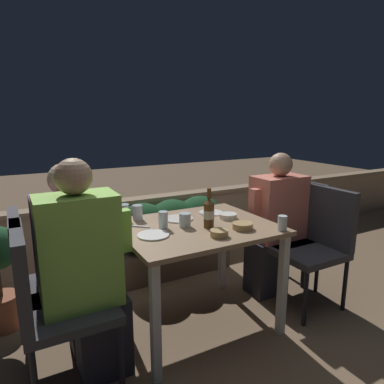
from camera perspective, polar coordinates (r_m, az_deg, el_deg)
The scene contains 24 objects.
ground_plane at distance 2.67m, azimuth 0.69°, elevation -21.12°, with size 16.00×16.00×0.00m, color #7A6047.
parapet_wall at distance 3.72m, azimuth -10.11°, elevation -5.83°, with size 9.00×0.18×0.64m.
dining_table at distance 2.37m, azimuth 0.73°, elevation -7.80°, with size 1.02×0.84×0.75m.
planter_hedge at distance 3.28m, azimuth -3.22°, elevation -6.75°, with size 1.08×0.47×0.72m.
chair_left_near at distance 2.01m, azimuth -23.07°, elevation -15.62°, with size 0.48×0.48×0.94m.
person_green_blouse at distance 2.00m, azimuth -17.10°, elevation -12.79°, with size 0.49×0.26×1.27m.
chair_left_far at distance 2.27m, azimuth -23.97°, elevation -12.48°, with size 0.48×0.48×0.94m.
person_purple_stripe at distance 2.26m, azimuth -18.63°, elevation -10.64°, with size 0.48×0.26×1.21m.
chair_right_near at distance 2.88m, azimuth 20.17°, elevation -6.89°, with size 0.48×0.48×0.94m.
chair_right_far at distance 3.10m, azimuth 16.46°, elevation -5.23°, with size 0.48×0.48×0.94m.
person_coral_top at distance 2.95m, azimuth 13.53°, elevation -5.24°, with size 0.50×0.26×1.19m.
beer_bottle at distance 2.27m, azimuth 2.83°, elevation -3.47°, with size 0.07×0.07×0.27m.
plate_0 at distance 2.15m, azimuth -6.49°, elevation -7.15°, with size 0.20×0.20×0.01m.
plate_1 at distance 2.47m, azimuth -2.27°, elevation -4.46°, with size 0.21×0.21×0.01m.
plate_2 at distance 2.63m, azimuth 3.18°, elevation -3.45°, with size 0.18×0.18×0.01m.
bowl_0 at distance 2.50m, azimuth 6.05°, elevation -3.93°, with size 0.13×0.13×0.04m.
bowl_1 at distance 2.13m, azimuth 4.55°, elevation -6.78°, with size 0.11×0.11×0.04m.
bowl_2 at distance 2.28m, azimuth 8.44°, elevation -5.52°, with size 0.14×0.14×0.04m.
glass_cup_0 at distance 2.48m, azimuth -11.25°, elevation -3.35°, with size 0.07×0.07×0.12m.
glass_cup_1 at distance 2.30m, azimuth -1.17°, elevation -4.68°, with size 0.08×0.08×0.09m.
glass_cup_2 at distance 2.29m, azimuth 14.83°, elevation -5.04°, with size 0.06×0.06×0.10m.
glass_cup_3 at distance 2.27m, azimuth -4.82°, elevation -4.67°, with size 0.06×0.06×0.12m.
glass_cup_4 at distance 2.48m, azimuth -9.06°, elevation -3.39°, with size 0.07×0.07×0.11m.
fork_0 at distance 2.33m, azimuth -9.10°, elevation -5.66°, with size 0.14×0.13×0.01m.
Camera 1 is at (-1.09, -1.94, 1.47)m, focal length 32.00 mm.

